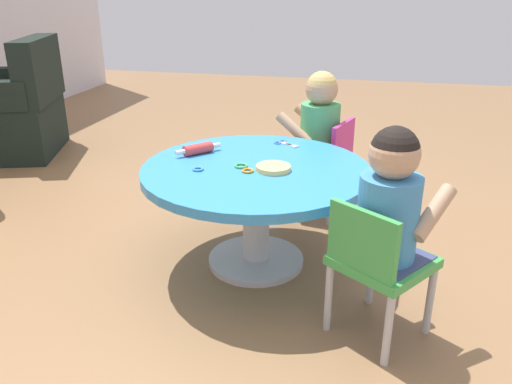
# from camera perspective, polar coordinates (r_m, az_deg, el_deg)

# --- Properties ---
(ground_plane) EXTENTS (10.00, 10.00, 0.00)m
(ground_plane) POSITION_cam_1_polar(r_m,az_deg,el_deg) (2.42, -0.00, -7.80)
(ground_plane) COLOR olive
(craft_table) EXTENTS (1.00, 1.00, 0.47)m
(craft_table) POSITION_cam_1_polar(r_m,az_deg,el_deg) (2.26, -0.00, 0.48)
(craft_table) COLOR silver
(craft_table) RESTS_ON ground
(child_chair_left) EXTENTS (0.42, 0.42, 0.54)m
(child_chair_left) POSITION_cam_1_polar(r_m,az_deg,el_deg) (1.86, 13.30, -7.62)
(child_chair_left) COLOR #B7B7BC
(child_chair_left) RESTS_ON ground
(seated_child_left) EXTENTS (0.44, 0.42, 0.51)m
(seated_child_left) POSITION_cam_1_polar(r_m,az_deg,el_deg) (1.79, 14.68, -0.88)
(seated_child_left) COLOR #3F4772
(seated_child_left) RESTS_ON ground
(child_chair_right) EXTENTS (0.37, 0.37, 0.54)m
(child_chair_right) POSITION_cam_1_polar(r_m,az_deg,el_deg) (2.84, 7.57, 3.41)
(child_chair_right) COLOR #B7B7BC
(child_chair_right) RESTS_ON ground
(seated_child_right) EXTENTS (0.36, 0.41, 0.51)m
(seated_child_right) POSITION_cam_1_polar(r_m,az_deg,el_deg) (2.79, 7.05, 7.95)
(seated_child_right) COLOR #3F4772
(seated_child_right) RESTS_ON ground
(armchair_dark) EXTENTS (0.90, 0.91, 0.85)m
(armchair_dark) POSITION_cam_1_polar(r_m,az_deg,el_deg) (4.26, -25.47, 7.87)
(armchair_dark) COLOR black
(armchair_dark) RESTS_ON ground
(rolling_pin) EXTENTS (0.19, 0.17, 0.05)m
(rolling_pin) POSITION_cam_1_polar(r_m,az_deg,el_deg) (2.40, -6.44, 4.79)
(rolling_pin) COLOR #D83F3F
(rolling_pin) RESTS_ON craft_table
(craft_scissors) EXTENTS (0.12, 0.14, 0.01)m
(craft_scissors) POSITION_cam_1_polar(r_m,az_deg,el_deg) (2.55, 3.15, 5.42)
(craft_scissors) COLOR silver
(craft_scissors) RESTS_ON craft_table
(playdough_blob_0) EXTENTS (0.15, 0.15, 0.02)m
(playdough_blob_0) POSITION_cam_1_polar(r_m,az_deg,el_deg) (2.18, 1.94, 2.68)
(playdough_blob_0) COLOR #F2CC72
(playdough_blob_0) RESTS_ON craft_table
(cookie_cutter_0) EXTENTS (0.05, 0.05, 0.01)m
(cookie_cutter_0) POSITION_cam_1_polar(r_m,az_deg,el_deg) (2.20, -6.44, 2.55)
(cookie_cutter_0) COLOR #3F99D8
(cookie_cutter_0) RESTS_ON craft_table
(cookie_cutter_1) EXTENTS (0.06, 0.06, 0.01)m
(cookie_cutter_1) POSITION_cam_1_polar(r_m,az_deg,el_deg) (2.22, -1.65, 2.93)
(cookie_cutter_1) COLOR #4CB259
(cookie_cutter_1) RESTS_ON craft_table
(cookie_cutter_2) EXTENTS (0.05, 0.05, 0.01)m
(cookie_cutter_2) POSITION_cam_1_polar(r_m,az_deg,el_deg) (2.16, -0.92, 2.38)
(cookie_cutter_2) COLOR orange
(cookie_cutter_2) RESTS_ON craft_table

